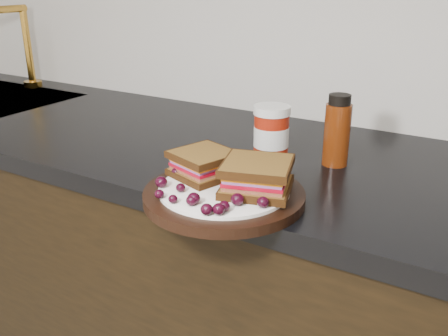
# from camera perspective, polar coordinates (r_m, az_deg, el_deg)

# --- Properties ---
(base_cabinets) EXTENTS (3.96, 0.58, 0.86)m
(base_cabinets) POSITION_cam_1_polar(r_m,az_deg,el_deg) (1.31, 6.25, -18.42)
(base_cabinets) COLOR black
(base_cabinets) RESTS_ON ground_plane
(countertop) EXTENTS (3.98, 0.60, 0.04)m
(countertop) POSITION_cam_1_polar(r_m,az_deg,el_deg) (1.08, 7.20, 0.21)
(countertop) COLOR black
(countertop) RESTS_ON base_cabinets
(faucet) EXTENTS (0.06, 0.22, 0.28)m
(faucet) POSITION_cam_1_polar(r_m,az_deg,el_deg) (1.85, -21.53, 12.89)
(faucet) COLOR #C28B30
(faucet) RESTS_ON countertop
(plate) EXTENTS (0.28, 0.28, 0.02)m
(plate) POSITION_cam_1_polar(r_m,az_deg,el_deg) (0.86, 0.00, -3.15)
(plate) COLOR black
(plate) RESTS_ON countertop
(sandwich_left) EXTENTS (0.13, 0.13, 0.05)m
(sandwich_left) POSITION_cam_1_polar(r_m,az_deg,el_deg) (0.90, -2.34, 0.48)
(sandwich_left) COLOR brown
(sandwich_left) RESTS_ON plate
(sandwich_right) EXTENTS (0.14, 0.14, 0.05)m
(sandwich_right) POSITION_cam_1_polar(r_m,az_deg,el_deg) (0.84, 3.77, -0.96)
(sandwich_right) COLOR brown
(sandwich_right) RESTS_ON plate
(grape_0) EXTENTS (0.02, 0.02, 0.02)m
(grape_0) POSITION_cam_1_polar(r_m,az_deg,el_deg) (0.86, -7.19, -1.60)
(grape_0) COLOR black
(grape_0) RESTS_ON plate
(grape_1) EXTENTS (0.02, 0.02, 0.01)m
(grape_1) POSITION_cam_1_polar(r_m,az_deg,el_deg) (0.84, -4.98, -2.26)
(grape_1) COLOR black
(grape_1) RESTS_ON plate
(grape_2) EXTENTS (0.02, 0.02, 0.02)m
(grape_2) POSITION_cam_1_polar(r_m,az_deg,el_deg) (0.82, -7.40, -2.96)
(grape_2) COLOR black
(grape_2) RESTS_ON plate
(grape_3) EXTENTS (0.02, 0.02, 0.01)m
(grape_3) POSITION_cam_1_polar(r_m,az_deg,el_deg) (0.80, -5.85, -3.54)
(grape_3) COLOR black
(grape_3) RESTS_ON plate
(grape_4) EXTENTS (0.02, 0.02, 0.02)m
(grape_4) POSITION_cam_1_polar(r_m,az_deg,el_deg) (0.80, -3.47, -3.49)
(grape_4) COLOR black
(grape_4) RESTS_ON plate
(grape_5) EXTENTS (0.02, 0.02, 0.02)m
(grape_5) POSITION_cam_1_polar(r_m,az_deg,el_deg) (0.79, -3.74, -3.73)
(grape_5) COLOR black
(grape_5) RESTS_ON plate
(grape_6) EXTENTS (0.02, 0.02, 0.02)m
(grape_6) POSITION_cam_1_polar(r_m,az_deg,el_deg) (0.76, -1.99, -4.75)
(grape_6) COLOR black
(grape_6) RESTS_ON plate
(grape_7) EXTENTS (0.02, 0.02, 0.02)m
(grape_7) POSITION_cam_1_polar(r_m,az_deg,el_deg) (0.76, -0.60, -4.72)
(grape_7) COLOR black
(grape_7) RESTS_ON plate
(grape_8) EXTENTS (0.02, 0.02, 0.02)m
(grape_8) POSITION_cam_1_polar(r_m,az_deg,el_deg) (0.77, 0.02, -4.38)
(grape_8) COLOR black
(grape_8) RESTS_ON plate
(grape_9) EXTENTS (0.02, 0.02, 0.02)m
(grape_9) POSITION_cam_1_polar(r_m,az_deg,el_deg) (0.79, 1.54, -3.60)
(grape_9) COLOR black
(grape_9) RESTS_ON plate
(grape_10) EXTENTS (0.02, 0.02, 0.02)m
(grape_10) POSITION_cam_1_polar(r_m,az_deg,el_deg) (0.79, 4.47, -3.90)
(grape_10) COLOR black
(grape_10) RESTS_ON plate
(grape_11) EXTENTS (0.02, 0.02, 0.02)m
(grape_11) POSITION_cam_1_polar(r_m,az_deg,el_deg) (0.81, 4.49, -3.15)
(grape_11) COLOR black
(grape_11) RESTS_ON plate
(grape_12) EXTENTS (0.02, 0.02, 0.02)m
(grape_12) POSITION_cam_1_polar(r_m,az_deg,el_deg) (0.82, 5.10, -2.94)
(grape_12) COLOR black
(grape_12) RESTS_ON plate
(grape_13) EXTENTS (0.02, 0.02, 0.02)m
(grape_13) POSITION_cam_1_polar(r_m,az_deg,el_deg) (0.84, 5.81, -2.26)
(grape_13) COLOR black
(grape_13) RESTS_ON plate
(grape_14) EXTENTS (0.02, 0.02, 0.02)m
(grape_14) POSITION_cam_1_polar(r_m,az_deg,el_deg) (0.87, 5.46, -1.49)
(grape_14) COLOR black
(grape_14) RESTS_ON plate
(grape_15) EXTENTS (0.02, 0.02, 0.02)m
(grape_15) POSITION_cam_1_polar(r_m,az_deg,el_deg) (0.91, -0.74, -0.39)
(grape_15) COLOR black
(grape_15) RESTS_ON plate
(grape_16) EXTENTS (0.02, 0.02, 0.02)m
(grape_16) POSITION_cam_1_polar(r_m,az_deg,el_deg) (0.92, -2.79, -0.00)
(grape_16) COLOR black
(grape_16) RESTS_ON plate
(grape_17) EXTENTS (0.02, 0.02, 0.02)m
(grape_17) POSITION_cam_1_polar(r_m,az_deg,el_deg) (0.90, -3.34, -0.42)
(grape_17) COLOR black
(grape_17) RESTS_ON plate
(grape_18) EXTENTS (0.02, 0.02, 0.02)m
(grape_18) POSITION_cam_1_polar(r_m,az_deg,el_deg) (0.90, -5.43, -0.48)
(grape_18) COLOR black
(grape_18) RESTS_ON plate
(grape_19) EXTENTS (0.02, 0.02, 0.02)m
(grape_19) POSITION_cam_1_polar(r_m,az_deg,el_deg) (0.90, -4.94, -0.71)
(grape_19) COLOR black
(grape_19) RESTS_ON plate
(grape_20) EXTENTS (0.02, 0.02, 0.02)m
(grape_20) POSITION_cam_1_polar(r_m,az_deg,el_deg) (0.90, -1.58, -0.50)
(grape_20) COLOR black
(grape_20) RESTS_ON plate
(grape_21) EXTENTS (0.01, 0.01, 0.01)m
(grape_21) POSITION_cam_1_polar(r_m,az_deg,el_deg) (0.90, -2.45, -0.67)
(grape_21) COLOR black
(grape_21) RESTS_ON plate
(grape_22) EXTENTS (0.02, 0.02, 0.02)m
(grape_22) POSITION_cam_1_polar(r_m,az_deg,el_deg) (0.89, -4.05, -0.90)
(grape_22) COLOR black
(grape_22) RESTS_ON plate
(condiment_jar) EXTENTS (0.10, 0.10, 0.11)m
(condiment_jar) POSITION_cam_1_polar(r_m,az_deg,el_deg) (1.05, 5.42, 4.08)
(condiment_jar) COLOR maroon
(condiment_jar) RESTS_ON countertop
(oil_bottle) EXTENTS (0.06, 0.06, 0.15)m
(oil_bottle) POSITION_cam_1_polar(r_m,az_deg,el_deg) (1.03, 12.81, 4.23)
(oil_bottle) COLOR #541F08
(oil_bottle) RESTS_ON countertop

